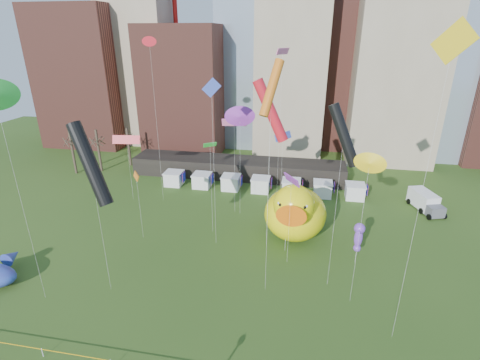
% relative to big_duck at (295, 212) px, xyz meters
% --- Properties ---
extents(skyline, '(101.00, 23.00, 68.00)m').
position_rel_big_duck_xyz_m(skyline, '(-4.81, 38.84, 17.68)').
color(skyline, brown).
rests_on(skyline, ground).
extents(pavilion, '(38.00, 6.00, 3.20)m').
position_rel_big_duck_xyz_m(pavilion, '(-11.06, 19.78, -2.16)').
color(pavilion, black).
rests_on(pavilion, ground).
extents(vendor_tents, '(33.24, 2.80, 2.40)m').
position_rel_big_duck_xyz_m(vendor_tents, '(-6.04, 13.78, -2.65)').
color(vendor_tents, white).
rests_on(vendor_tents, ground).
extents(bare_trees, '(8.44, 6.44, 8.50)m').
position_rel_big_duck_xyz_m(bare_trees, '(-37.23, 18.32, 0.25)').
color(bare_trees, '#382B21').
rests_on(bare_trees, ground).
extents(big_duck, '(8.31, 10.85, 8.19)m').
position_rel_big_duck_xyz_m(big_duck, '(0.00, 0.00, 0.00)').
color(big_duck, '#FAEA0C').
rests_on(big_duck, ground).
extents(small_duck, '(3.86, 4.55, 3.24)m').
position_rel_big_duck_xyz_m(small_duck, '(2.39, 4.09, -2.27)').
color(small_duck, white).
rests_on(small_duck, ground).
extents(seahorse_green, '(1.67, 1.94, 6.41)m').
position_rel_big_duck_xyz_m(seahorse_green, '(-0.85, -3.24, 0.92)').
color(seahorse_green, silver).
rests_on(seahorse_green, ground).
extents(seahorse_purple, '(1.47, 1.69, 5.11)m').
position_rel_big_duck_xyz_m(seahorse_purple, '(7.22, -4.19, -0.14)').
color(seahorse_purple, silver).
rests_on(seahorse_purple, ground).
extents(box_truck, '(4.07, 6.62, 2.65)m').
position_rel_big_duck_xyz_m(box_truck, '(18.66, 11.54, -2.40)').
color(box_truck, white).
rests_on(box_truck, ground).
extents(kite_0, '(4.06, 1.21, 20.05)m').
position_rel_big_duck_xyz_m(kite_0, '(-3.24, -2.02, 12.84)').
color(kite_0, silver).
rests_on(kite_0, ground).
extents(kite_1, '(3.35, 0.79, 13.80)m').
position_rel_big_duck_xyz_m(kite_1, '(-8.81, 5.81, 9.48)').
color(kite_1, silver).
rests_on(kite_1, ground).
extents(kite_2, '(3.43, 2.07, 18.84)m').
position_rel_big_duck_xyz_m(kite_2, '(3.95, -8.68, 12.27)').
color(kite_2, silver).
rests_on(kite_2, ground).
extents(kite_4, '(2.13, 1.96, 25.32)m').
position_rel_big_duck_xyz_m(kite_4, '(9.20, -14.84, 19.55)').
color(kite_4, silver).
rests_on(kite_4, ground).
extents(kite_5, '(1.98, 0.70, 20.05)m').
position_rel_big_duck_xyz_m(kite_5, '(-9.46, -2.94, 14.58)').
color(kite_5, silver).
rests_on(kite_5, ground).
extents(kite_6, '(2.09, 2.72, 22.48)m').
position_rel_big_duck_xyz_m(kite_6, '(-2.36, -10.56, 16.40)').
color(kite_6, silver).
rests_on(kite_6, ground).
extents(kite_7, '(1.82, 2.44, 10.59)m').
position_rel_big_duck_xyz_m(kite_7, '(-0.46, -5.44, 6.37)').
color(kite_7, silver).
rests_on(kite_7, ground).
extents(kite_8, '(4.16, 1.08, 10.32)m').
position_rel_big_duck_xyz_m(kite_8, '(-25.45, 7.14, 5.91)').
color(kite_8, silver).
rests_on(kite_8, ground).
extents(kite_9, '(1.51, 2.40, 22.66)m').
position_rel_big_duck_xyz_m(kite_9, '(-2.82, 6.54, 18.25)').
color(kite_9, silver).
rests_on(kite_9, ground).
extents(kite_10, '(4.54, 3.04, 17.35)m').
position_rel_big_duck_xyz_m(kite_10, '(-17.92, -13.50, 9.83)').
color(kite_10, silver).
rests_on(kite_10, ground).
extents(kite_11, '(1.50, 1.22, 12.19)m').
position_rel_big_duck_xyz_m(kite_11, '(-10.56, -0.33, 7.99)').
color(kite_11, silver).
rests_on(kite_11, ground).
extents(kite_12, '(1.78, 0.83, 15.21)m').
position_rel_big_duck_xyz_m(kite_12, '(6.05, -10.81, 10.51)').
color(kite_12, silver).
rests_on(kite_12, ground).
extents(kite_13, '(2.34, 3.12, 11.06)m').
position_rel_big_duck_xyz_m(kite_13, '(-2.52, 10.22, 6.74)').
color(kite_13, silver).
rests_on(kite_13, ground).
extents(kite_14, '(1.54, 1.91, 8.77)m').
position_rel_big_duck_xyz_m(kite_14, '(-19.02, -3.33, 4.62)').
color(kite_14, silver).
rests_on(kite_14, ground).
extents(kite_15, '(2.68, 0.98, 15.61)m').
position_rel_big_duck_xyz_m(kite_15, '(-7.91, 5.20, 10.50)').
color(kite_15, silver).
rests_on(kite_15, ground).
extents(kite_16, '(1.31, 0.38, 23.95)m').
position_rel_big_duck_xyz_m(kite_16, '(-20.62, 7.60, 19.30)').
color(kite_16, silver).
rests_on(kite_16, ground).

